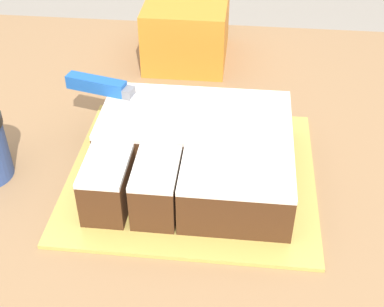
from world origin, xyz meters
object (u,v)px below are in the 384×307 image
at_px(cake_board, 192,175).
at_px(cake, 194,153).
at_px(storage_box, 187,29).
at_px(knife, 119,90).

height_order(cake_board, cake, cake).
xyz_separation_m(cake, storage_box, (-0.05, 0.38, 0.02)).
bearing_deg(storage_box, knife, -104.25).
relative_size(cake_board, knife, 1.12).
relative_size(cake, knife, 0.87).
height_order(cake, storage_box, storage_box).
distance_m(knife, storage_box, 0.31).
xyz_separation_m(cake_board, knife, (-0.13, 0.09, 0.09)).
bearing_deg(storage_box, cake_board, -82.38).
bearing_deg(cake_board, cake, 40.28).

